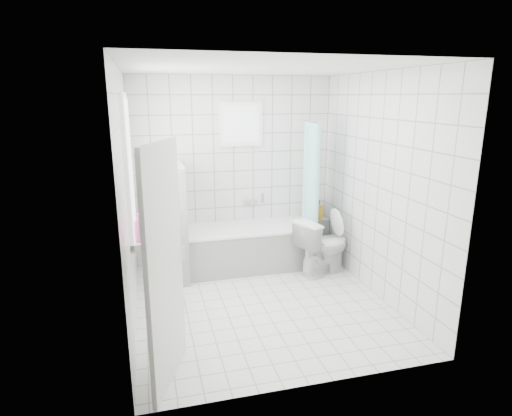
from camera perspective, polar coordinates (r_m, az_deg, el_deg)
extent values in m
plane|color=white|center=(5.07, 0.77, -12.57)|extent=(3.00, 3.00, 0.00)
plane|color=white|center=(4.52, 0.88, 18.22)|extent=(3.00, 3.00, 0.00)
cube|color=white|center=(6.05, -2.97, 4.95)|extent=(2.80, 0.02, 2.60)
cube|color=white|center=(3.25, 7.87, -3.75)|extent=(2.80, 0.02, 2.60)
cube|color=white|center=(4.47, -16.77, 0.84)|extent=(0.02, 3.00, 2.60)
cube|color=white|center=(5.17, 15.99, 2.71)|extent=(0.02, 3.00, 2.60)
cube|color=white|center=(4.70, -16.38, 5.27)|extent=(0.01, 0.90, 1.40)
cube|color=white|center=(5.96, -2.00, 11.10)|extent=(0.50, 0.01, 0.50)
cube|color=white|center=(4.87, -15.23, -3.31)|extent=(0.18, 1.02, 0.08)
cube|color=silver|center=(3.50, -12.07, -7.84)|extent=(0.33, 0.76, 2.00)
cube|color=white|center=(5.99, -0.93, -5.30)|extent=(1.75, 0.75, 0.55)
cube|color=white|center=(5.90, -0.94, -2.65)|extent=(1.77, 0.77, 0.03)
cube|color=white|center=(5.66, -10.23, -1.69)|extent=(0.15, 0.85, 1.50)
cube|color=white|center=(6.53, 7.66, -3.71)|extent=(0.40, 0.24, 0.55)
imported|color=white|center=(5.80, 8.95, -4.98)|extent=(0.86, 0.67, 0.77)
cylinder|color=silver|center=(5.86, 7.08, 11.43)|extent=(0.02, 0.80, 0.02)
cube|color=silver|center=(6.16, -0.79, 0.85)|extent=(0.18, 0.06, 0.06)
imported|color=#FF63B9|center=(4.44, -15.28, -2.49)|extent=(0.16, 0.16, 0.30)
imported|color=#B359A1|center=(5.13, -15.20, -0.91)|extent=(0.11, 0.11, 0.18)
imported|color=#3798F8|center=(4.62, -15.23, -2.47)|extent=(0.11, 0.11, 0.20)
cylinder|color=#151CAF|center=(6.45, 8.21, -0.14)|extent=(0.06, 0.06, 0.28)
cylinder|color=red|center=(6.43, 7.39, -0.45)|extent=(0.06, 0.06, 0.21)
cylinder|color=yellow|center=(6.36, 8.60, -0.60)|extent=(0.06, 0.06, 0.22)
cylinder|color=green|center=(6.32, 7.60, -0.72)|extent=(0.06, 0.06, 0.21)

